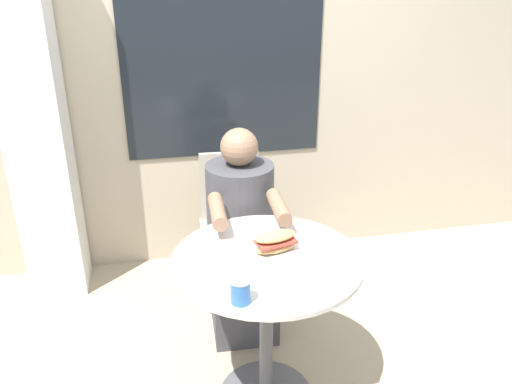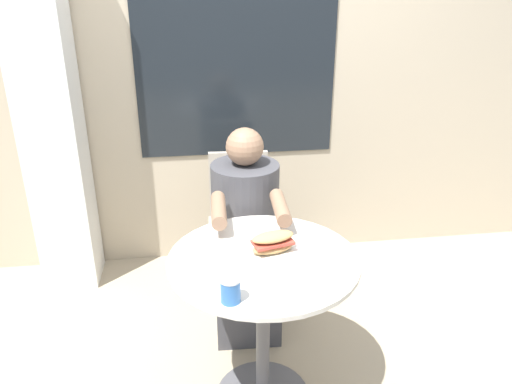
{
  "view_description": "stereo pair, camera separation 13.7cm",
  "coord_description": "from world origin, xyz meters",
  "px_view_note": "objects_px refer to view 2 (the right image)",
  "views": [
    {
      "loc": [
        -0.41,
        -1.72,
        1.81
      ],
      "look_at": [
        0.0,
        0.22,
        0.96
      ],
      "focal_mm": 35.0,
      "sensor_mm": 36.0,
      "label": 1
    },
    {
      "loc": [
        -0.28,
        -1.74,
        1.81
      ],
      "look_at": [
        0.0,
        0.22,
        0.96
      ],
      "focal_mm": 35.0,
      "sensor_mm": 36.0,
      "label": 2
    }
  ],
  "objects_px": {
    "diner_chair": "(240,211)",
    "sandwich_on_plate": "(273,245)",
    "seated_diner": "(246,246)",
    "cafe_table": "(263,298)",
    "drink_cup": "(230,290)"
  },
  "relations": [
    {
      "from": "diner_chair",
      "to": "sandwich_on_plate",
      "type": "distance_m",
      "value": 0.94
    },
    {
      "from": "seated_diner",
      "to": "sandwich_on_plate",
      "type": "xyz_separation_m",
      "value": [
        0.05,
        -0.55,
        0.31
      ]
    },
    {
      "from": "cafe_table",
      "to": "sandwich_on_plate",
      "type": "xyz_separation_m",
      "value": [
        0.04,
        0.03,
        0.24
      ]
    },
    {
      "from": "cafe_table",
      "to": "diner_chair",
      "type": "relative_size",
      "value": 0.91
    },
    {
      "from": "diner_chair",
      "to": "seated_diner",
      "type": "distance_m",
      "value": 0.35
    },
    {
      "from": "sandwich_on_plate",
      "to": "drink_cup",
      "type": "relative_size",
      "value": 2.37
    },
    {
      "from": "diner_chair",
      "to": "drink_cup",
      "type": "bearing_deg",
      "value": 85.05
    },
    {
      "from": "drink_cup",
      "to": "cafe_table",
      "type": "bearing_deg",
      "value": 59.9
    },
    {
      "from": "diner_chair",
      "to": "seated_diner",
      "type": "xyz_separation_m",
      "value": [
        -0.01,
        -0.35,
        -0.04
      ]
    },
    {
      "from": "seated_diner",
      "to": "sandwich_on_plate",
      "type": "height_order",
      "value": "seated_diner"
    },
    {
      "from": "seated_diner",
      "to": "drink_cup",
      "type": "xyz_separation_m",
      "value": [
        -0.16,
        -0.86,
        0.32
      ]
    },
    {
      "from": "cafe_table",
      "to": "diner_chair",
      "type": "xyz_separation_m",
      "value": [
        0.0,
        0.93,
        -0.04
      ]
    },
    {
      "from": "cafe_table",
      "to": "sandwich_on_plate",
      "type": "bearing_deg",
      "value": 35.43
    },
    {
      "from": "diner_chair",
      "to": "cafe_table",
      "type": "bearing_deg",
      "value": 92.58
    },
    {
      "from": "cafe_table",
      "to": "diner_chair",
      "type": "distance_m",
      "value": 0.93
    }
  ]
}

